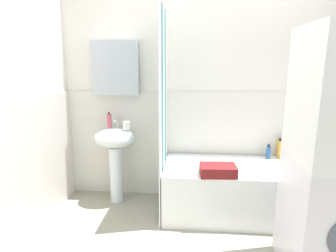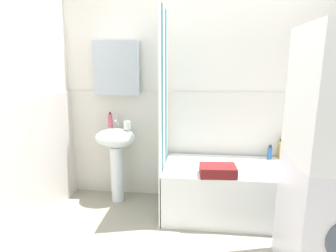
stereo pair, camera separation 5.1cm
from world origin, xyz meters
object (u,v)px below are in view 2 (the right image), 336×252
at_px(sink, 116,149).
at_px(body_wash_bottle, 281,149).
at_px(lotion_bottle, 270,153).
at_px(toothbrush_cup, 127,125).
at_px(towel_folded, 218,171).
at_px(shampoo_bottle, 299,149).
at_px(soap_dispenser, 110,121).
at_px(bathtub, 239,191).
at_px(conditioner_bottle, 290,150).

xyz_separation_m(sink, body_wash_bottle, (1.76, 0.14, 0.01)).
bearing_deg(lotion_bottle, toothbrush_cup, -176.43).
bearing_deg(towel_folded, body_wash_bottle, 37.83).
relative_size(shampoo_bottle, towel_folded, 0.69).
distance_m(soap_dispenser, lotion_bottle, 1.73).
relative_size(sink, lotion_bottle, 5.29).
bearing_deg(soap_dispenser, bathtub, -8.92).
bearing_deg(soap_dispenser, toothbrush_cup, -14.25).
distance_m(body_wash_bottle, lotion_bottle, 0.14).
distance_m(soap_dispenser, conditioner_bottle, 1.92).
height_order(toothbrush_cup, body_wash_bottle, toothbrush_cup).
relative_size(shampoo_bottle, lotion_bottle, 1.45).
xyz_separation_m(bathtub, conditioner_bottle, (0.54, 0.26, 0.36)).
height_order(shampoo_bottle, body_wash_bottle, shampoo_bottle).
distance_m(toothbrush_cup, body_wash_bottle, 1.65).
xyz_separation_m(toothbrush_cup, conditioner_bottle, (1.70, 0.10, -0.25)).
xyz_separation_m(lotion_bottle, towel_folded, (-0.57, -0.50, -0.03)).
bearing_deg(body_wash_bottle, toothbrush_cup, -175.39).
bearing_deg(bathtub, toothbrush_cup, 171.99).
distance_m(toothbrush_cup, lotion_bottle, 1.53).
xyz_separation_m(sink, toothbrush_cup, (0.13, 0.01, 0.26)).
distance_m(soap_dispenser, toothbrush_cup, 0.21).
height_order(shampoo_bottle, towel_folded, shampoo_bottle).
relative_size(sink, bathtub, 0.55).
height_order(sink, body_wash_bottle, sink).
xyz_separation_m(sink, bathtub, (1.30, -0.16, -0.35)).
relative_size(shampoo_bottle, conditioner_bottle, 1.01).
relative_size(body_wash_bottle, lotion_bottle, 1.37).
distance_m(soap_dispenser, shampoo_bottle, 2.03).
height_order(shampoo_bottle, lotion_bottle, shampoo_bottle).
height_order(bathtub, towel_folded, towel_folded).
bearing_deg(towel_folded, shampoo_bottle, 31.72).
distance_m(body_wash_bottle, towel_folded, 0.88).
bearing_deg(sink, lotion_bottle, 3.51).
bearing_deg(shampoo_bottle, conditioner_bottle, -160.58).
relative_size(soap_dispenser, body_wash_bottle, 0.81).
bearing_deg(soap_dispenser, lotion_bottle, 1.48).
relative_size(soap_dispenser, lotion_bottle, 1.11).
bearing_deg(body_wash_bottle, towel_folded, -142.17).
bearing_deg(sink, body_wash_bottle, 4.48).
height_order(body_wash_bottle, lotion_bottle, body_wash_bottle).
bearing_deg(shampoo_bottle, soap_dispenser, -177.64).
bearing_deg(towel_folded, lotion_bottle, 41.48).
bearing_deg(shampoo_bottle, body_wash_bottle, -179.60).
height_order(sink, conditioner_bottle, sink).
bearing_deg(lotion_bottle, conditioner_bottle, 0.51).
bearing_deg(conditioner_bottle, towel_folded, -146.81).
bearing_deg(lotion_bottle, bathtub, -142.37).
height_order(toothbrush_cup, conditioner_bottle, toothbrush_cup).
bearing_deg(sink, towel_folded, -20.79).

